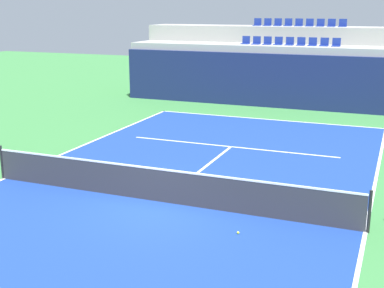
# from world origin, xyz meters

# --- Properties ---
(ground_plane) EXTENTS (80.00, 80.00, 0.00)m
(ground_plane) POSITION_xyz_m (0.00, 0.00, 0.00)
(ground_plane) COLOR #387A3D
(court_surface) EXTENTS (11.00, 24.00, 0.01)m
(court_surface) POSITION_xyz_m (0.00, 0.00, 0.01)
(court_surface) COLOR navy
(court_surface) RESTS_ON ground_plane
(baseline_far) EXTENTS (11.00, 0.10, 0.00)m
(baseline_far) POSITION_xyz_m (0.00, 11.95, 0.01)
(baseline_far) COLOR white
(baseline_far) RESTS_ON court_surface
(sideline_left) EXTENTS (0.10, 24.00, 0.00)m
(sideline_left) POSITION_xyz_m (-5.45, 0.00, 0.01)
(sideline_left) COLOR white
(sideline_left) RESTS_ON court_surface
(sideline_right) EXTENTS (0.10, 24.00, 0.00)m
(sideline_right) POSITION_xyz_m (5.45, 0.00, 0.01)
(sideline_right) COLOR white
(sideline_right) RESTS_ON court_surface
(service_line_far) EXTENTS (8.26, 0.10, 0.00)m
(service_line_far) POSITION_xyz_m (0.00, 6.40, 0.01)
(service_line_far) COLOR white
(service_line_far) RESTS_ON court_surface
(centre_service_line) EXTENTS (0.10, 6.40, 0.00)m
(centre_service_line) POSITION_xyz_m (0.00, 3.20, 0.01)
(centre_service_line) COLOR white
(centre_service_line) RESTS_ON court_surface
(back_wall) EXTENTS (18.25, 0.30, 2.87)m
(back_wall) POSITION_xyz_m (0.00, 15.20, 1.43)
(back_wall) COLOR navy
(back_wall) RESTS_ON ground_plane
(stands_tier_lower) EXTENTS (18.25, 2.40, 3.24)m
(stands_tier_lower) POSITION_xyz_m (0.00, 16.55, 1.62)
(stands_tier_lower) COLOR #9E9E99
(stands_tier_lower) RESTS_ON ground_plane
(stands_tier_upper) EXTENTS (18.25, 2.40, 4.18)m
(stands_tier_upper) POSITION_xyz_m (0.00, 18.95, 2.09)
(stands_tier_upper) COLOR #9E9E99
(stands_tier_upper) RESTS_ON ground_plane
(seating_row_lower) EXTENTS (5.42, 0.44, 0.44)m
(seating_row_lower) POSITION_xyz_m (0.00, 16.65, 3.37)
(seating_row_lower) COLOR navy
(seating_row_lower) RESTS_ON stands_tier_lower
(seating_row_upper) EXTENTS (5.42, 0.44, 0.44)m
(seating_row_upper) POSITION_xyz_m (0.00, 19.05, 4.30)
(seating_row_upper) COLOR navy
(seating_row_upper) RESTS_ON stands_tier_upper
(tennis_net) EXTENTS (11.08, 0.08, 1.07)m
(tennis_net) POSITION_xyz_m (0.00, 0.00, 0.51)
(tennis_net) COLOR black
(tennis_net) RESTS_ON court_surface
(tennis_ball_1) EXTENTS (0.07, 0.07, 0.07)m
(tennis_ball_1) POSITION_xyz_m (2.63, -1.25, 0.04)
(tennis_ball_1) COLOR #CCE033
(tennis_ball_1) RESTS_ON court_surface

